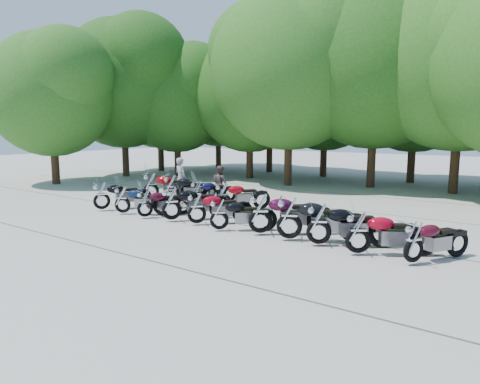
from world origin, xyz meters
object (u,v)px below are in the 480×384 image
Objects in this scene: motorcycle_0 at (102,195)px; motorcycle_10 at (414,241)px; motorcycle_7 at (289,216)px; rider_1 at (220,184)px; motorcycle_3 at (172,202)px; motorcycle_8 at (319,222)px; motorcycle_1 at (122,199)px; rider_0 at (181,178)px; motorcycle_11 at (151,185)px; motorcycle_12 at (172,187)px; motorcycle_13 at (197,192)px; motorcycle_4 at (197,207)px; motorcycle_2 at (145,202)px; motorcycle_14 at (223,195)px; motorcycle_5 at (219,213)px; motorcycle_6 at (261,212)px; motorcycle_9 at (358,231)px.

motorcycle_10 is (11.58, 0.01, -0.05)m from motorcycle_0.
rider_1 is at bearing 27.28° from motorcycle_7.
motorcycle_8 is (5.48, 0.04, -0.01)m from motorcycle_3.
rider_0 reaches higher than motorcycle_1.
motorcycle_12 reaches higher than motorcycle_11.
rider_1 reaches higher than motorcycle_13.
rider_1 reaches higher than motorcycle_8.
motorcycle_13 is at bearing 107.32° from rider_1.
motorcycle_7 reaches higher than motorcycle_12.
motorcycle_0 is 4.68m from motorcycle_4.
motorcycle_4 is at bearing -148.97° from motorcycle_2.
motorcycle_10 is at bearing 178.08° from rider_1.
motorcycle_12 is at bearing 43.32° from motorcycle_7.
motorcycle_8 is 9.77m from motorcycle_11.
motorcycle_8 reaches higher than motorcycle_14.
motorcycle_10 is 1.31× the size of rider_1.
motorcycle_2 is at bearing 29.79° from motorcycle_10.
motorcycle_5 is at bearing -148.91° from motorcycle_3.
rider_0 is at bearing 2.63° from motorcycle_12.
motorcycle_3 is 4.56m from motorcycle_7.
motorcycle_7 is 1.08× the size of motorcycle_8.
motorcycle_6 is 1.03m from motorcycle_7.
motorcycle_7 is at bearing 167.57° from rider_1.
motorcycle_0 is at bearing 156.74° from motorcycle_11.
motorcycle_5 is 5.48m from rider_1.
motorcycle_4 reaches higher than motorcycle_1.
motorcycle_6 is 1.96m from motorcycle_8.
motorcycle_1 is at bearing 46.91° from motorcycle_4.
motorcycle_4 is 1.17× the size of rider_0.
motorcycle_1 is 10.34m from motorcycle_10.
motorcycle_8 is at bearing -166.35° from motorcycle_14.
motorcycle_1 is 0.94× the size of motorcycle_9.
motorcycle_0 is 4.73m from motorcycle_14.
motorcycle_2 is 0.80× the size of motorcycle_6.
motorcycle_11 is at bearing 0.28° from motorcycle_1.
motorcycle_3 is at bearing -147.54° from motorcycle_2.
motorcycle_12 reaches higher than motorcycle_3.
motorcycle_3 is at bearing 48.18° from motorcycle_5.
motorcycle_12 is at bearing 29.89° from motorcycle_6.
motorcycle_12 reaches higher than motorcycle_9.
motorcycle_8 is at bearing -153.29° from motorcycle_2.
motorcycle_3 is 3.69m from motorcycle_12.
motorcycle_4 is 6.92m from motorcycle_10.
motorcycle_1 is 0.87× the size of motorcycle_11.
motorcycle_11 is at bearing 24.88° from motorcycle_13.
motorcycle_4 is at bearing 62.95° from motorcycle_7.
motorcycle_5 is (2.20, -0.16, -0.10)m from motorcycle_3.
motorcycle_2 is at bearing 48.67° from motorcycle_4.
motorcycle_6 is (1.32, 0.31, 0.13)m from motorcycle_5.
motorcycle_8 is 1.08× the size of motorcycle_14.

